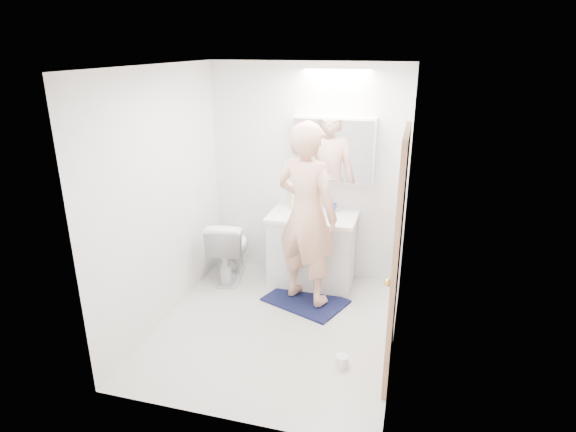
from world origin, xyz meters
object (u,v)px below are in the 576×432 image
(person, at_px, (307,215))
(soap_bottle_b, at_px, (299,200))
(medicine_cabinet, at_px, (333,150))
(toilet, at_px, (230,249))
(toothbrush_cup, at_px, (333,208))
(toilet_paper_roll, at_px, (342,361))
(vanity_cabinet, at_px, (312,251))
(soap_bottle_a, at_px, (294,198))

(person, distance_m, soap_bottle_b, 0.66)
(medicine_cabinet, height_order, person, person)
(toilet, xyz_separation_m, toothbrush_cup, (1.12, 0.28, 0.50))
(toilet_paper_roll, bearing_deg, toilet, 139.67)
(medicine_cabinet, relative_size, person, 0.47)
(vanity_cabinet, relative_size, soap_bottle_a, 3.64)
(soap_bottle_a, height_order, toilet_paper_roll, soap_bottle_a)
(vanity_cabinet, relative_size, toilet, 1.24)
(medicine_cabinet, distance_m, toilet_paper_roll, 2.20)
(toilet, relative_size, person, 0.39)
(vanity_cabinet, xyz_separation_m, toilet, (-0.94, -0.11, -0.03))
(toilet, height_order, toilet_paper_roll, toilet)
(vanity_cabinet, xyz_separation_m, toothbrush_cup, (0.19, 0.16, 0.47))
(toilet, distance_m, toothbrush_cup, 1.26)
(vanity_cabinet, distance_m, toilet, 0.94)
(toilet, relative_size, toilet_paper_roll, 6.59)
(medicine_cabinet, xyz_separation_m, person, (-0.14, -0.64, -0.52))
(vanity_cabinet, bearing_deg, soap_bottle_a, 149.06)
(medicine_cabinet, bearing_deg, vanity_cabinet, -128.57)
(medicine_cabinet, distance_m, soap_bottle_a, 0.70)
(vanity_cabinet, bearing_deg, toilet_paper_roll, -67.68)
(medicine_cabinet, bearing_deg, toilet_paper_roll, -75.82)
(toilet, height_order, soap_bottle_b, soap_bottle_b)
(soap_bottle_a, height_order, soap_bottle_b, soap_bottle_a)
(medicine_cabinet, relative_size, toothbrush_cup, 9.23)
(person, xyz_separation_m, soap_bottle_a, (-0.28, 0.58, -0.03))
(medicine_cabinet, relative_size, toilet, 1.21)
(person, height_order, toothbrush_cup, person)
(person, height_order, toilet_paper_roll, person)
(soap_bottle_a, bearing_deg, medicine_cabinet, 8.17)
(soap_bottle_a, xyz_separation_m, toothbrush_cup, (0.44, 0.01, -0.08))
(vanity_cabinet, distance_m, toothbrush_cup, 0.54)
(vanity_cabinet, distance_m, soap_bottle_b, 0.59)
(toothbrush_cup, distance_m, toilet_paper_roll, 1.80)
(medicine_cabinet, height_order, toilet, medicine_cabinet)
(vanity_cabinet, relative_size, toothbrush_cup, 9.44)
(toothbrush_cup, height_order, toilet_paper_roll, toothbrush_cup)
(medicine_cabinet, height_order, soap_bottle_b, medicine_cabinet)
(soap_bottle_a, distance_m, toothbrush_cup, 0.45)
(vanity_cabinet, relative_size, soap_bottle_b, 4.95)
(person, bearing_deg, vanity_cabinet, -64.21)
(person, relative_size, soap_bottle_b, 10.21)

